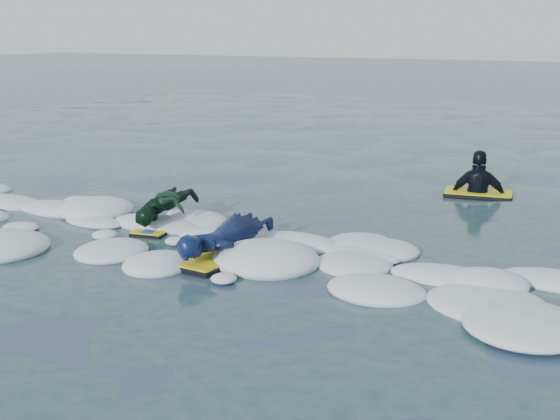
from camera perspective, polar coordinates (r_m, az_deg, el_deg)
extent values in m
plane|color=#1C2A43|center=(7.34, -4.40, -6.43)|extent=(120.00, 120.00, 0.00)
cube|color=black|center=(8.20, -5.34, -3.92)|extent=(0.67, 1.13, 0.05)
cube|color=yellow|center=(8.19, -5.35, -3.67)|extent=(0.65, 1.10, 0.02)
imported|color=navy|center=(8.34, -4.46, -2.12)|extent=(0.67, 1.66, 0.39)
cube|color=black|center=(9.54, -9.83, -1.48)|extent=(0.59, 0.90, 0.04)
cube|color=yellow|center=(9.54, -9.83, -1.31)|extent=(0.57, 0.88, 0.02)
cube|color=blue|center=(9.53, -9.84, -1.25)|extent=(0.28, 0.81, 0.01)
imported|color=#0F3721|center=(9.64, -9.18, 0.14)|extent=(0.75, 1.31, 0.47)
cube|color=black|center=(11.80, 15.81, 1.26)|extent=(1.14, 0.74, 0.05)
cube|color=yellow|center=(11.79, 15.82, 1.43)|extent=(1.12, 0.71, 0.02)
imported|color=black|center=(11.82, 15.78, 0.85)|extent=(0.99, 0.54, 1.60)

